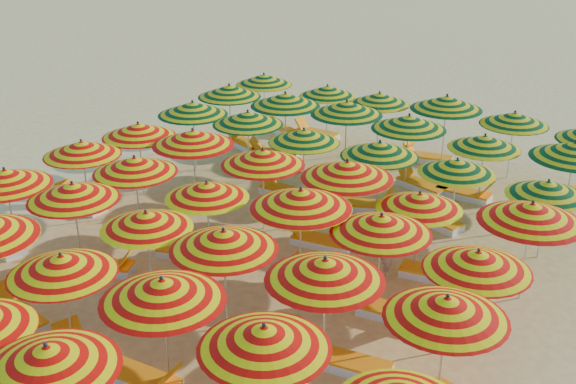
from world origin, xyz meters
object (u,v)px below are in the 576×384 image
(umbrella_8, at_px, (62,265))
(lounger_7, at_px, (3,242))
(lounger_3, at_px, (17,315))
(beachgoer_a, at_px, (388,249))
(umbrella_16, at_px, (325,270))
(umbrella_44, at_px, (379,99))
(umbrella_13, at_px, (73,192))
(umbrella_18, at_px, (82,148))
(umbrella_34, at_px, (457,167))
(umbrella_17, at_px, (447,308))
(umbrella_14, at_px, (146,220))
(lounger_26, at_px, (392,152))
(umbrella_26, at_px, (263,157))
(umbrella_10, at_px, (264,338))
(lounger_14, at_px, (397,313))
(umbrella_33, at_px, (380,149))
(lounger_18, at_px, (364,205))
(umbrella_3, at_px, (48,358))
(lounger_4, at_px, (83,357))
(umbrella_32, at_px, (304,136))
(umbrella_25, at_px, (193,138))
(umbrella_36, at_px, (229,91))
(lounger_13, at_px, (318,283))
(umbrella_40, at_px, (485,142))
(lounger_23, at_px, (465,194))
(umbrella_19, at_px, (135,165))
(umbrella_42, at_px, (264,79))
(umbrella_15, at_px, (224,240))
(lounger_27, at_px, (426,158))
(umbrella_35, at_px, (548,189))
(lounger_11, at_px, (80,203))
(umbrella_28, at_px, (420,201))
(umbrella_43, at_px, (327,91))
(umbrella_22, at_px, (381,224))
(umbrella_39, at_px, (409,122))
(umbrella_41, at_px, (575,150))
(umbrella_27, at_px, (347,170))
(umbrella_29, at_px, (532,213))
(umbrella_31, at_px, (248,118))
(lounger_9, at_px, (348,363))
(lounger_24, at_px, (277,127))
(umbrella_9, at_px, (162,290))
(lounger_21, at_px, (273,153))
(umbrella_37, at_px, (285,100))
(lounger_22, at_px, (421,185))
(lounger_12, at_px, (191,253))
(umbrella_20, at_px, (207,190))
(umbrella_45, at_px, (447,103))
(lounger_19, at_px, (433,220))
(umbrella_12, at_px, (5,178))
(umbrella_21, at_px, (301,199))
(lounger_17, at_px, (285,191))
(lounger_25, at_px, (316,133))

(umbrella_8, relative_size, lounger_7, 1.41)
(lounger_3, xyz_separation_m, beachgoer_a, (6.10, 6.53, 0.53))
(umbrella_16, relative_size, umbrella_44, 0.89)
(umbrella_13, bearing_deg, umbrella_18, 133.81)
(umbrella_34, bearing_deg, umbrella_17, -70.87)
(umbrella_14, distance_m, lounger_26, 12.06)
(beachgoer_a, bearing_deg, umbrella_26, 36.41)
(umbrella_10, distance_m, lounger_14, 5.20)
(umbrella_17, bearing_deg, umbrella_33, 124.27)
(lounger_3, height_order, lounger_18, same)
(umbrella_3, distance_m, lounger_4, 3.46)
(umbrella_10, relative_size, umbrella_32, 0.87)
(umbrella_25, bearing_deg, umbrella_36, 116.00)
(umbrella_3, bearing_deg, lounger_13, 84.21)
(umbrella_36, xyz_separation_m, umbrella_40, (9.56, -0.05, -0.13))
(lounger_13, height_order, lounger_23, same)
(umbrella_19, relative_size, umbrella_42, 0.98)
(umbrella_15, relative_size, umbrella_36, 1.06)
(umbrella_36, relative_size, lounger_27, 1.57)
(umbrella_35, xyz_separation_m, lounger_11, (-12.63, -4.38, -1.82))
(umbrella_28, xyz_separation_m, umbrella_32, (-4.85, 2.48, 0.07))
(umbrella_18, bearing_deg, umbrella_25, 40.84)
(umbrella_43, distance_m, umbrella_44, 2.16)
(umbrella_22, height_order, lounger_14, umbrella_22)
(lounger_14, bearing_deg, umbrella_39, 106.33)
(umbrella_32, bearing_deg, umbrella_41, 18.61)
(umbrella_34, relative_size, umbrella_39, 0.97)
(umbrella_27, height_order, umbrella_29, umbrella_27)
(umbrella_31, height_order, lounger_4, umbrella_31)
(umbrella_8, distance_m, lounger_13, 6.20)
(umbrella_14, distance_m, lounger_9, 5.63)
(umbrella_19, xyz_separation_m, lounger_24, (-1.92, 9.82, -1.99))
(umbrella_9, xyz_separation_m, lounger_21, (-5.50, 11.84, -2.08))
(umbrella_37, distance_m, lounger_22, 5.50)
(lounger_12, distance_m, lounger_14, 5.81)
(umbrella_28, height_order, umbrella_34, umbrella_28)
(umbrella_42, bearing_deg, umbrella_20, -63.06)
(umbrella_45, bearing_deg, lounger_19, -70.90)
(umbrella_36, xyz_separation_m, lounger_19, (8.95, -2.14, -2.01))
(lounger_11, height_order, lounger_26, same)
(umbrella_12, xyz_separation_m, lounger_18, (6.57, 7.50, -2.03))
(umbrella_45, distance_m, lounger_18, 5.27)
(umbrella_21, height_order, umbrella_35, umbrella_21)
(umbrella_12, height_order, umbrella_15, umbrella_15)
(lounger_4, bearing_deg, umbrella_25, -50.35)
(umbrella_19, relative_size, umbrella_43, 0.98)
(umbrella_25, xyz_separation_m, lounger_27, (4.34, 7.51, -2.11))
(lounger_7, bearing_deg, lounger_17, -107.75)
(umbrella_45, bearing_deg, umbrella_31, -136.19)
(umbrella_19, xyz_separation_m, lounger_25, (-0.21, 10.00, -1.99))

